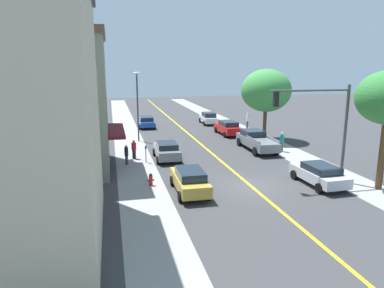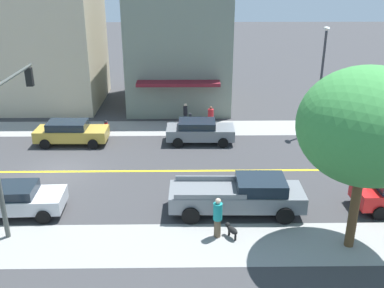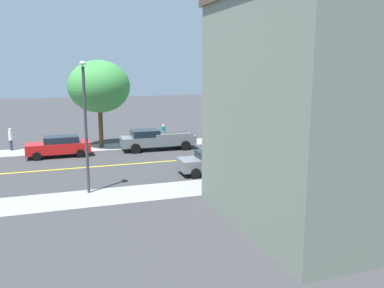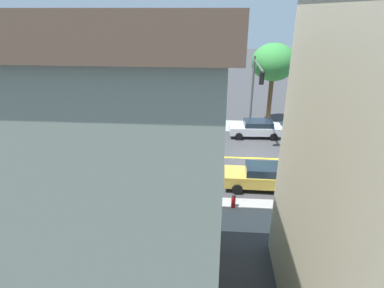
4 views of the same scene
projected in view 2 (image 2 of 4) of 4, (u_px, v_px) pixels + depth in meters
name	position (u px, v px, depth m)	size (l,w,h in m)	color
ground_plane	(58.00, 172.00, 24.39)	(140.00, 140.00, 0.00)	#38383A
sidewalk_left	(85.00, 129.00, 30.84)	(3.02, 126.00, 0.01)	gray
sidewalk_right	(13.00, 246.00, 17.93)	(3.02, 126.00, 0.01)	gray
road_centerline_stripe	(58.00, 172.00, 24.38)	(0.20, 126.00, 0.00)	yellow
pale_office_building	(33.00, 34.00, 34.72)	(8.65, 10.51, 11.22)	beige
tan_rowhouse	(179.00, 41.00, 35.07)	(10.47, 8.12, 10.13)	gray
street_tree_right_corner	(367.00, 126.00, 16.01)	(5.17, 5.17, 7.40)	brown
fire_hydrant	(106.00, 126.00, 30.13)	(0.44, 0.24, 0.83)	red
parking_meter	(190.00, 120.00, 29.77)	(0.12, 0.18, 1.38)	#4C4C51
traffic_light_mast	(7.00, 124.00, 18.45)	(5.57, 0.32, 6.51)	#474C47
street_lamp	(322.00, 70.00, 28.49)	(0.70, 0.36, 7.10)	#38383D
silver_sedan_right_curb	(14.00, 199.00, 20.00)	(2.17, 4.43, 1.42)	#B7BABF
gold_sedan_left_curb	(71.00, 132.00, 27.93)	(2.01, 4.55, 1.51)	#B29338
grey_sedan_left_curb	(200.00, 131.00, 28.16)	(2.09, 4.35, 1.48)	slate
grey_pickup_truck	(240.00, 195.00, 20.08)	(2.33, 6.16, 1.71)	slate
pedestrian_black_shirt	(185.00, 114.00, 31.23)	(0.30, 0.30, 1.61)	#33384C
pedestrian_teal_shirt	(218.00, 217.00, 18.19)	(0.38, 0.38, 1.82)	brown
pedestrian_red_shirt	(211.00, 117.00, 30.61)	(0.40, 0.40, 1.61)	black
small_dog	(232.00, 230.00, 18.35)	(0.73, 0.56, 0.57)	black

